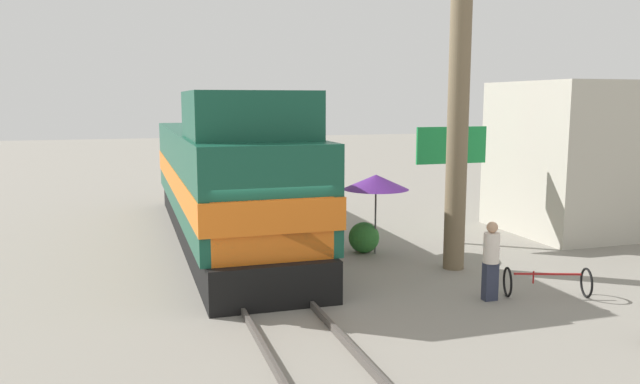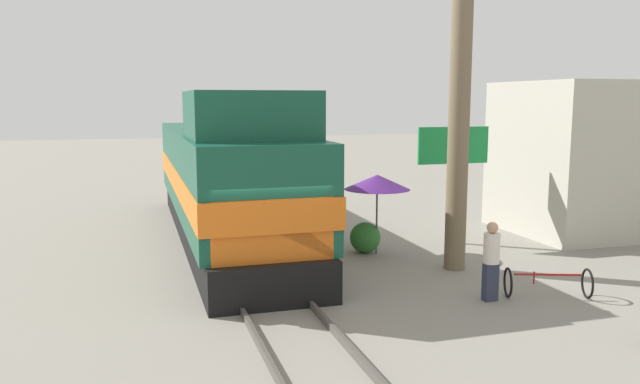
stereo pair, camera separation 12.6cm
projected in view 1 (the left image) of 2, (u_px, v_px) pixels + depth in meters
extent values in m
plane|color=gray|center=(264.00, 292.00, 13.95)|extent=(120.00, 120.00, 0.00)
cube|color=#4C4742|center=(232.00, 291.00, 13.73)|extent=(0.08, 39.73, 0.15)
cube|color=#4C4742|center=(294.00, 286.00, 14.15)|extent=(0.08, 39.73, 0.15)
cube|color=black|center=(224.00, 224.00, 19.27)|extent=(2.78, 14.20, 0.93)
cube|color=#144C38|center=(223.00, 170.00, 19.02)|extent=(3.02, 13.64, 2.42)
cube|color=orange|center=(223.00, 178.00, 19.06)|extent=(3.06, 13.78, 0.70)
cube|color=orange|center=(264.00, 223.00, 13.60)|extent=(2.57, 1.99, 1.33)
cube|color=#144C38|center=(249.00, 115.00, 14.74)|extent=(2.84, 3.12, 1.11)
cylinder|color=#726047|center=(459.00, 83.00, 15.23)|extent=(0.53, 0.53, 9.32)
cylinder|color=#4C4C4C|center=(375.00, 216.00, 17.26)|extent=(0.05, 0.05, 2.12)
cone|color=#4C1E72|center=(376.00, 182.00, 17.12)|extent=(1.82, 1.82, 0.41)
cube|color=#595959|center=(450.00, 203.00, 18.59)|extent=(0.12, 0.12, 2.39)
cube|color=#198C3F|center=(452.00, 145.00, 18.33)|extent=(2.26, 0.08, 1.09)
sphere|color=#2D722D|center=(364.00, 237.00, 17.48)|extent=(0.87, 0.87, 0.87)
cube|color=#2D3347|center=(490.00, 281.00, 13.31)|extent=(0.30, 0.20, 0.82)
cylinder|color=silver|center=(491.00, 248.00, 13.20)|extent=(0.34, 0.34, 0.65)
sphere|color=tan|center=(492.00, 227.00, 13.14)|extent=(0.24, 0.24, 0.24)
torus|color=black|center=(508.00, 282.00, 13.56)|extent=(0.27, 0.64, 0.66)
torus|color=black|center=(587.00, 283.00, 13.49)|extent=(0.27, 0.64, 0.66)
cube|color=#A51919|center=(547.00, 274.00, 13.50)|extent=(1.37, 0.52, 0.04)
cylinder|color=#A51919|center=(533.00, 277.00, 13.52)|extent=(0.04, 0.04, 0.27)
cube|color=#B7B2A3|center=(609.00, 156.00, 20.51)|extent=(6.80, 4.42, 4.83)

